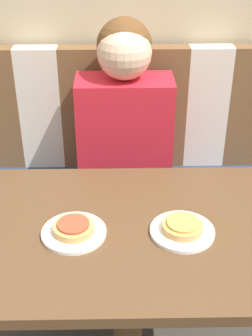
{
  "coord_description": "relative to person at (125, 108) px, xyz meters",
  "views": [
    {
      "loc": [
        -0.03,
        -1.11,
        1.6
      ],
      "look_at": [
        0.0,
        0.32,
        0.74
      ],
      "focal_mm": 50.0,
      "sensor_mm": 36.0,
      "label": 1
    }
  ],
  "objects": [
    {
      "name": "pizza_right",
      "position": [
        0.16,
        -0.67,
        -0.09
      ],
      "size": [
        0.12,
        0.12,
        0.03
      ],
      "color": "tan",
      "rests_on": "plate_right"
    },
    {
      "name": "plate_left",
      "position": [
        -0.16,
        -0.67,
        -0.11
      ],
      "size": [
        0.19,
        0.19,
        0.01
      ],
      "color": "white",
      "rests_on": "dining_table"
    },
    {
      "name": "plate_right",
      "position": [
        0.16,
        -0.67,
        -0.11
      ],
      "size": [
        0.19,
        0.19,
        0.01
      ],
      "color": "white",
      "rests_on": "dining_table"
    },
    {
      "name": "dining_table",
      "position": [
        0.0,
        -0.64,
        -0.21
      ],
      "size": [
        0.94,
        0.69,
        0.72
      ],
      "color": "brown",
      "rests_on": "ground_plane"
    },
    {
      "name": "booth_backrest",
      "position": [
        -0.0,
        0.19,
        -0.09
      ],
      "size": [
        1.31,
        0.08,
        0.56
      ],
      "color": "brown",
      "rests_on": "booth_seat"
    },
    {
      "name": "booth_seat",
      "position": [
        0.0,
        -0.0,
        -0.6
      ],
      "size": [
        1.31,
        0.47,
        0.46
      ],
      "color": "navy",
      "rests_on": "ground_plane"
    },
    {
      "name": "person",
      "position": [
        0.0,
        0.0,
        0.0
      ],
      "size": [
        0.39,
        0.24,
        0.72
      ],
      "color": "red",
      "rests_on": "booth_seat"
    },
    {
      "name": "pizza_left",
      "position": [
        -0.16,
        -0.67,
        -0.09
      ],
      "size": [
        0.12,
        0.12,
        0.03
      ],
      "color": "tan",
      "rests_on": "plate_left"
    }
  ]
}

